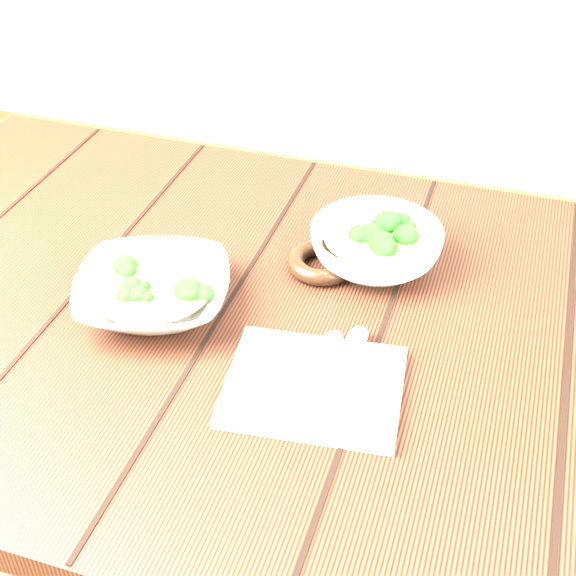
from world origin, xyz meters
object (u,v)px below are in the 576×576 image
(napkin, at_px, (314,386))
(trivet, at_px, (322,262))
(soup_bowl_back, at_px, (376,245))
(table, at_px, (245,377))
(soup_bowl_front, at_px, (153,292))

(napkin, bearing_deg, trivet, 97.25)
(trivet, bearing_deg, napkin, -76.39)
(soup_bowl_back, xyz_separation_m, trivet, (-0.07, -0.03, -0.02))
(napkin, bearing_deg, table, 132.91)
(table, distance_m, napkin, 0.21)
(table, bearing_deg, soup_bowl_back, 46.77)
(soup_bowl_front, height_order, napkin, soup_bowl_front)
(soup_bowl_front, relative_size, trivet, 2.55)
(soup_bowl_front, bearing_deg, soup_bowl_back, 36.16)
(soup_bowl_back, xyz_separation_m, napkin, (-0.01, -0.26, -0.03))
(table, bearing_deg, trivet, 57.16)
(table, relative_size, soup_bowl_front, 4.97)
(soup_bowl_front, relative_size, napkin, 1.23)
(soup_bowl_back, height_order, trivet, soup_bowl_back)
(trivet, xyz_separation_m, napkin, (0.05, -0.23, -0.01))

